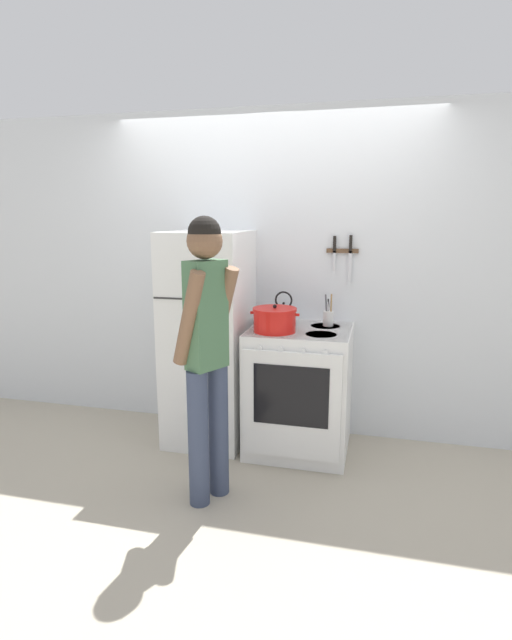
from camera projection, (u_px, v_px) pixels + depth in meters
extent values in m
plane|color=#B2A893|center=(270.00, 425.00, 4.23)|extent=(14.00, 14.00, 0.00)
cube|color=silver|center=(272.00, 275.00, 3.99)|extent=(10.00, 0.06, 2.55)
cube|color=white|center=(209.00, 338.00, 3.85)|extent=(0.59, 0.65, 1.63)
cube|color=#2D2D2D|center=(192.00, 299.00, 3.46)|extent=(0.58, 0.01, 0.01)
cylinder|color=#B2B5BA|center=(218.00, 365.00, 3.50)|extent=(0.02, 0.02, 0.52)
cube|color=white|center=(299.00, 389.00, 3.73)|extent=(0.74, 0.68, 0.94)
cube|color=black|center=(301.00, 330.00, 3.64)|extent=(0.72, 0.67, 0.02)
cube|color=black|center=(292.00, 406.00, 3.44)|extent=(0.64, 0.05, 0.72)
cylinder|color=black|center=(275.00, 332.00, 3.55)|extent=(0.22, 0.22, 0.01)
cylinder|color=black|center=(321.00, 335.00, 3.47)|extent=(0.22, 0.22, 0.01)
cylinder|color=black|center=(282.00, 324.00, 3.81)|extent=(0.22, 0.22, 0.01)
cylinder|color=black|center=(325.00, 326.00, 3.73)|extent=(0.22, 0.22, 0.01)
cylinder|color=silver|center=(260.00, 348.00, 3.37)|extent=(0.04, 0.02, 0.04)
cylinder|color=silver|center=(281.00, 350.00, 3.33)|extent=(0.04, 0.02, 0.04)
cylinder|color=silver|center=(303.00, 351.00, 3.30)|extent=(0.04, 0.02, 0.04)
cylinder|color=silver|center=(325.00, 353.00, 3.26)|extent=(0.04, 0.02, 0.04)
cube|color=white|center=(291.00, 406.00, 3.39)|extent=(0.68, 0.03, 0.76)
cube|color=black|center=(291.00, 396.00, 3.36)|extent=(0.51, 0.01, 0.42)
cylinder|color=red|center=(275.00, 321.00, 3.53)|extent=(0.30, 0.30, 0.15)
cylinder|color=red|center=(275.00, 309.00, 3.51)|extent=(0.31, 0.31, 0.02)
sphere|color=black|center=(275.00, 306.00, 3.51)|extent=(0.03, 0.03, 0.03)
cylinder|color=red|center=(253.00, 313.00, 3.56)|extent=(0.03, 0.02, 0.02)
cylinder|color=red|center=(297.00, 315.00, 3.48)|extent=(0.03, 0.02, 0.02)
cylinder|color=silver|center=(283.00, 316.00, 3.79)|extent=(0.17, 0.17, 0.12)
cone|color=silver|center=(284.00, 307.00, 3.78)|extent=(0.17, 0.17, 0.03)
sphere|color=black|center=(284.00, 303.00, 3.77)|extent=(0.02, 0.02, 0.02)
cone|color=silver|center=(294.00, 315.00, 3.77)|extent=(0.10, 0.03, 0.08)
torus|color=black|center=(284.00, 300.00, 3.77)|extent=(0.14, 0.01, 0.14)
cylinder|color=silver|center=(328.00, 319.00, 3.72)|extent=(0.08, 0.08, 0.11)
cylinder|color=#9E7547|center=(331.00, 309.00, 3.70)|extent=(0.01, 0.04, 0.22)
cylinder|color=#232326|center=(329.00, 311.00, 3.72)|extent=(0.02, 0.02, 0.18)
cylinder|color=#B2B5BA|center=(329.00, 312.00, 3.72)|extent=(0.03, 0.03, 0.16)
cylinder|color=#4C4C51|center=(326.00, 309.00, 3.71)|extent=(0.03, 0.02, 0.21)
cylinder|color=#38425B|center=(198.00, 439.00, 3.00)|extent=(0.12, 0.12, 0.85)
cylinder|color=#38425B|center=(219.00, 430.00, 3.13)|extent=(0.12, 0.12, 0.85)
cube|color=#47704C|center=(206.00, 315.00, 2.91)|extent=(0.23, 0.28, 0.64)
cylinder|color=brown|center=(189.00, 319.00, 2.81)|extent=(0.27, 0.20, 0.57)
cylinder|color=brown|center=(222.00, 312.00, 3.01)|extent=(0.27, 0.20, 0.57)
sphere|color=brown|center=(205.00, 241.00, 2.82)|extent=(0.21, 0.21, 0.21)
sphere|color=black|center=(204.00, 233.00, 2.81)|extent=(0.19, 0.19, 0.19)
cube|color=brown|center=(342.00, 251.00, 3.78)|extent=(0.24, 0.02, 0.03)
cube|color=silver|center=(334.00, 261.00, 3.80)|extent=(0.02, 0.00, 0.15)
cube|color=black|center=(335.00, 243.00, 3.77)|extent=(0.02, 0.02, 0.11)
cube|color=silver|center=(350.00, 267.00, 3.78)|extent=(0.03, 0.00, 0.24)
cube|color=black|center=(351.00, 243.00, 3.74)|extent=(0.02, 0.02, 0.12)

